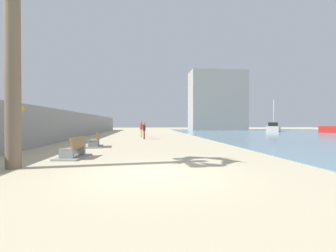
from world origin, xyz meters
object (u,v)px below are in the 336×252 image
Objects in this scene: bench_near at (74,153)px; boat_nearest at (273,128)px; person_walking at (144,129)px; person_standing at (141,128)px; pedestrian_sign at (17,121)px; bench_far at (94,144)px.

boat_nearest reaches higher than bench_near.
person_standing is (-0.32, 3.30, 0.08)m from person_walking.
person_walking is at bearing 58.14° from pedestrian_sign.
bench_far is at bearing -136.32° from boat_nearest.
boat_nearest is at bearing 43.68° from bench_far.
person_walking is 0.60× the size of pedestrian_sign.
bench_far is 0.80× the size of pedestrian_sign.
bench_near is 1.00× the size of bench_far.
bench_far is 8.32m from person_walking.
bench_near is 39.83m from boat_nearest.
bench_near is at bearing -30.30° from pedestrian_sign.
boat_nearest is at bearing 31.31° from person_standing.
person_standing is 15.47m from pedestrian_sign.
person_walking is (3.33, 7.59, 0.73)m from bench_far.
bench_near is 0.39× the size of boat_nearest.
bench_near is at bearing -104.35° from person_walking.
person_walking is 12.72m from pedestrian_sign.
person_standing reaches higher than bench_near.
bench_near is 0.80× the size of pedestrian_sign.
bench_near is at bearing -130.85° from boat_nearest.
person_walking is 3.31m from person_standing.
boat_nearest is at bearing 43.65° from pedestrian_sign.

